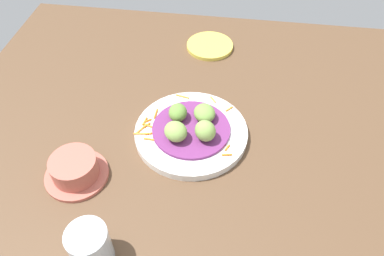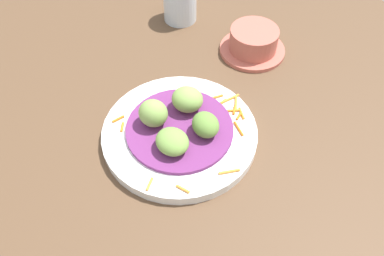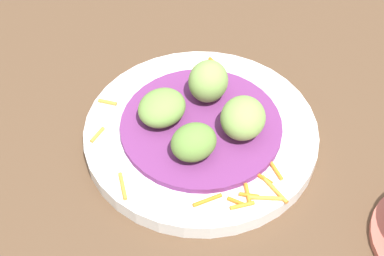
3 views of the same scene
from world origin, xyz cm
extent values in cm
cube|color=brown|center=(0.00, 0.00, 1.00)|extent=(110.00, 110.00, 2.00)
cylinder|color=white|center=(-4.13, 2.81, 2.89)|extent=(25.12, 25.12, 1.79)
cylinder|color=#702D6B|center=(-4.13, 2.81, 4.13)|extent=(17.28, 17.28, 0.69)
cylinder|color=orange|center=(-1.34, -7.66, 3.99)|extent=(0.92, 3.79, 0.40)
cylinder|color=orange|center=(-0.46, 11.13, 3.99)|extent=(1.82, 1.14, 0.40)
cylinder|color=orange|center=(-5.38, -7.31, 3.99)|extent=(1.43, 1.69, 0.40)
cylinder|color=orange|center=(-1.67, -5.90, 3.99)|extent=(1.28, 2.26, 0.40)
cylinder|color=orange|center=(-3.93, -7.18, 3.99)|extent=(1.82, 1.45, 0.40)
cylinder|color=orange|center=(-3.96, -6.97, 3.99)|extent=(1.16, 2.33, 0.40)
cylinder|color=orange|center=(1.93, 11.23, 3.99)|extent=(0.84, 2.15, 0.40)
cylinder|color=orange|center=(-5.09, -7.92, 3.99)|extent=(2.44, 0.84, 0.40)
cylinder|color=orange|center=(-14.48, 6.58, 3.99)|extent=(2.02, 1.57, 0.40)
cylinder|color=orange|center=(-7.81, -5.94, 3.99)|extent=(3.02, 0.49, 0.40)
cylinder|color=orange|center=(-2.68, -8.13, 3.99)|extent=(3.04, 1.92, 0.40)
cylinder|color=orange|center=(-14.51, -0.85, 3.99)|extent=(1.05, 3.22, 0.40)
cylinder|color=orange|center=(-11.82, 10.66, 3.99)|extent=(1.85, 1.70, 0.40)
cylinder|color=orange|center=(0.21, -5.67, 3.99)|extent=(0.53, 2.52, 0.40)
ellipsoid|color=#759E47|center=(-7.50, 5.33, 6.09)|extent=(6.80, 6.47, 3.23)
ellipsoid|color=olive|center=(-6.65, -0.55, 6.27)|extent=(5.08, 4.47, 3.59)
ellipsoid|color=#84A851|center=(-0.77, 0.29, 6.51)|extent=(6.88, 6.94, 4.07)
ellipsoid|color=#84A851|center=(-1.61, 6.18, 6.77)|extent=(6.34, 6.35, 4.59)
camera|label=1|loc=(51.13, 10.90, 64.96)|focal=35.00mm
camera|label=2|loc=(-41.14, 16.76, 52.46)|focal=36.45mm
camera|label=3|loc=(-23.03, -33.94, 49.72)|focal=54.06mm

